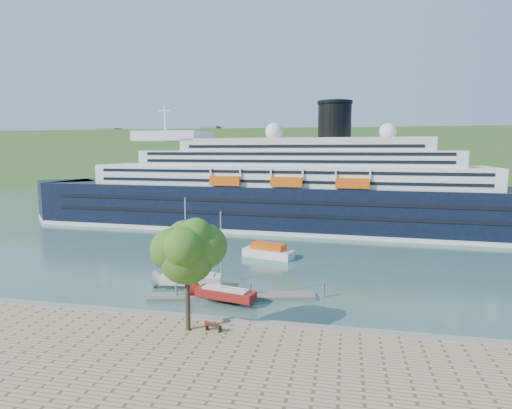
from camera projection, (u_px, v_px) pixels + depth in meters
name	position (u px, v px, depth m)	size (l,w,h in m)	color
ground	(202.00, 328.00, 38.27)	(400.00, 400.00, 0.00)	#2F554D
far_hillside	(317.00, 160.00, 177.49)	(400.00, 50.00, 24.00)	#345F26
quay_coping	(201.00, 317.00, 37.94)	(220.00, 0.50, 0.30)	slate
cruise_ship	(274.00, 166.00, 86.26)	(112.77, 16.42, 25.32)	black
park_bench	(213.00, 325.00, 35.35)	(1.46, 0.60, 0.94)	#472314
promenade_tree	(187.00, 270.00, 35.00)	(6.18, 6.18, 10.24)	#2F5A17
floating_pontoon	(232.00, 296.00, 46.12)	(17.89, 2.19, 0.40)	slate
sailboat_white_near	(191.00, 245.00, 49.00)	(7.78, 2.16, 10.05)	silver
sailboat_red	(225.00, 260.00, 44.20)	(7.13, 1.98, 9.21)	maroon
tender_launch	(268.00, 250.00, 63.66)	(7.65, 2.62, 2.11)	#E3530D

